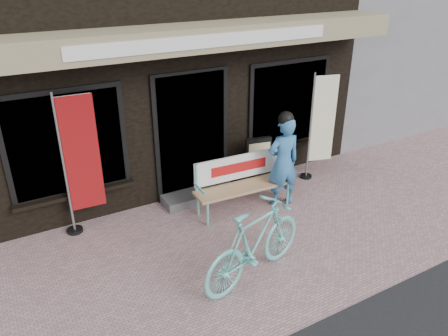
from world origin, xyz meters
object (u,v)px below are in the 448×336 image
nobori_red (80,162)px  nobori_cream (321,125)px  person (283,160)px  menu_stand (258,162)px  bench (242,179)px  bicycle (255,243)px

nobori_red → nobori_cream: bearing=-1.8°
person → nobori_red: bearing=171.7°
person → menu_stand: (0.00, 0.73, -0.32)m
bench → person: bearing=-17.3°
bench → menu_stand: size_ratio=1.78×
bench → menu_stand: (0.65, 0.49, -0.05)m
bench → menu_stand: 0.82m
menu_stand → nobori_red: bearing=-171.2°
bench → bicycle: (-0.80, -1.62, -0.01)m
bench → menu_stand: bearing=40.3°
nobori_cream → menu_stand: (-1.21, 0.21, -0.56)m
nobori_red → nobori_cream: (4.25, -0.32, -0.09)m
bench → person: size_ratio=1.03×
bench → person: 0.74m
person → nobori_cream: nobori_cream is taller
person → bicycle: person is taller
nobori_red → nobori_cream: size_ratio=1.08×
nobori_red → menu_stand: nobori_red is taller
bench → bicycle: bearing=-113.3°
bicycle → nobori_red: (-1.59, 2.22, 0.60)m
person → nobori_red: size_ratio=0.75×
person → nobori_cream: size_ratio=0.81×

